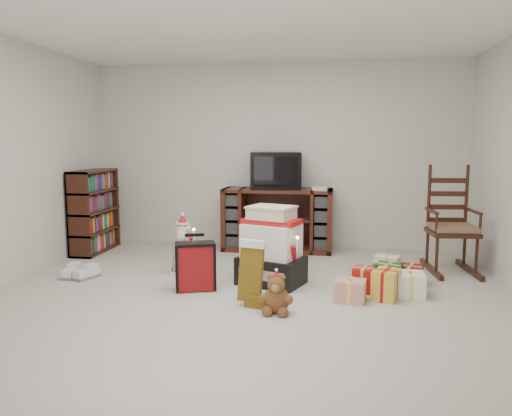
{
  "coord_description": "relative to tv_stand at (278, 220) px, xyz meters",
  "views": [
    {
      "loc": [
        0.78,
        -4.29,
        1.45
      ],
      "look_at": [
        0.0,
        0.6,
        0.78
      ],
      "focal_mm": 35.0,
      "sensor_mm": 36.0,
      "label": 1
    }
  ],
  "objects": [
    {
      "name": "room",
      "position": [
        -0.04,
        -2.21,
        0.84
      ],
      "size": [
        5.01,
        5.01,
        2.51
      ],
      "color": "beige",
      "rests_on": "ground"
    },
    {
      "name": "santa_figurine",
      "position": [
        0.24,
        -1.68,
        -0.15
      ],
      "size": [
        0.33,
        0.31,
        0.67
      ],
      "color": "#B31318",
      "rests_on": "floor"
    },
    {
      "name": "red_suitcase",
      "position": [
        -0.58,
        -1.92,
        -0.17
      ],
      "size": [
        0.4,
        0.3,
        0.55
      ],
      "rotation": [
        0.0,
        0.0,
        0.34
      ],
      "color": "maroon",
      "rests_on": "floor"
    },
    {
      "name": "gift_cluster",
      "position": [
        1.23,
        -1.67,
        -0.29
      ],
      "size": [
        0.72,
        1.06,
        0.25
      ],
      "color": "red",
      "rests_on": "floor"
    },
    {
      "name": "mrs_claus_figurine",
      "position": [
        -0.89,
        -1.35,
        -0.16
      ],
      "size": [
        0.32,
        0.31,
        0.66
      ],
      "color": "#B31318",
      "rests_on": "floor"
    },
    {
      "name": "bookshelf",
      "position": [
        -2.36,
        -0.45,
        0.11
      ],
      "size": [
        0.29,
        0.88,
        1.08
      ],
      "color": "black",
      "rests_on": "floor"
    },
    {
      "name": "stocking",
      "position": [
        0.02,
        -2.28,
        -0.12
      ],
      "size": [
        0.3,
        0.19,
        0.59
      ],
      "primitive_type": null,
      "rotation": [
        0.0,
        0.0,
        -0.27
      ],
      "color": "#0C7018",
      "rests_on": "floor"
    },
    {
      "name": "teddy_bear",
      "position": [
        0.27,
        -2.45,
        -0.27
      ],
      "size": [
        0.22,
        0.2,
        0.33
      ],
      "color": "brown",
      "rests_on": "floor"
    },
    {
      "name": "gift_pile",
      "position": [
        0.12,
        -1.59,
        -0.07
      ],
      "size": [
        0.74,
        0.63,
        0.78
      ],
      "rotation": [
        0.0,
        0.0,
        -0.34
      ],
      "color": "black",
      "rests_on": "floor"
    },
    {
      "name": "tv_stand",
      "position": [
        0.0,
        0.0,
        0.0
      ],
      "size": [
        1.44,
        0.53,
        0.82
      ],
      "rotation": [
        0.0,
        0.0,
        -0.01
      ],
      "color": "#431B13",
      "rests_on": "floor"
    },
    {
      "name": "rocking_chair",
      "position": [
        2.03,
        -0.75,
        0.01
      ],
      "size": [
        0.56,
        0.85,
        1.23
      ],
      "rotation": [
        0.0,
        0.0,
        0.09
      ],
      "color": "black",
      "rests_on": "floor"
    },
    {
      "name": "crt_television",
      "position": [
        -0.04,
        0.02,
        0.65
      ],
      "size": [
        0.72,
        0.56,
        0.48
      ],
      "rotation": [
        0.0,
        0.0,
        0.15
      ],
      "color": "black",
      "rests_on": "tv_stand"
    },
    {
      "name": "sneaker_pair",
      "position": [
        -1.93,
        -1.69,
        -0.36
      ],
      "size": [
        0.36,
        0.31,
        0.1
      ],
      "rotation": [
        0.0,
        0.0,
        -0.11
      ],
      "color": "white",
      "rests_on": "floor"
    }
  ]
}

